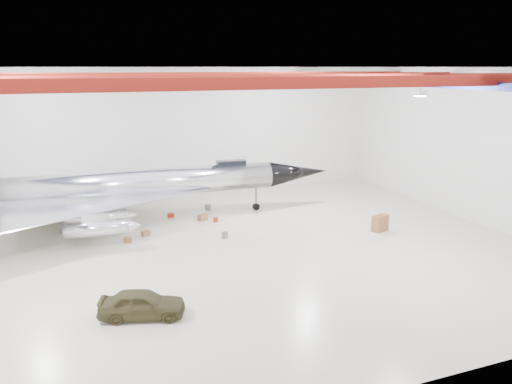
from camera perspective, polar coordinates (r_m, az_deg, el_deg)
name	(u,v)px	position (r m, az deg, el deg)	size (l,w,h in m)	color
floor	(207,254)	(30.53, -5.64, -7.11)	(40.00, 40.00, 0.00)	beige
wall_back	(158,134)	(43.49, -11.12, 6.57)	(40.00, 40.00, 0.00)	silver
wall_right	(475,146)	(39.17, 23.73, 4.83)	(30.00, 30.00, 0.00)	silver
ceiling	(202,67)	(28.47, -6.19, 14.00)	(40.00, 40.00, 0.00)	#0A0F38
ceiling_structure	(202,80)	(28.48, -6.15, 12.64)	(39.50, 29.50, 1.08)	maroon
jet_aircraft	(137,187)	(37.18, -13.44, 0.50)	(28.17, 16.91, 7.68)	silver
jeep	(142,304)	(23.58, -12.91, -12.35)	(1.55, 3.85, 1.31)	#3A361D
desk	(380,223)	(35.48, 14.00, -3.47)	(1.21, 0.61, 1.11)	brown
crate_ply	(128,240)	(33.33, -14.45, -5.35)	(0.48, 0.38, 0.33)	olive
toolbox_red	(171,215)	(38.16, -9.71, -2.63)	(0.44, 0.35, 0.31)	#A12210
engine_drum	(225,235)	(33.22, -3.58, -4.93)	(0.43, 0.43, 0.39)	#59595B
parts_bin	(203,217)	(37.09, -6.11, -2.90)	(0.62, 0.50, 0.43)	olive
crate_small	(63,231)	(36.60, -21.18, -4.19)	(0.36, 0.29, 0.25)	#59595B
tool_chest	(216,220)	(36.64, -4.64, -3.16)	(0.36, 0.36, 0.33)	#A12210
oil_barrel	(146,233)	(34.33, -12.50, -4.64)	(0.51, 0.41, 0.36)	olive
spares_box	(208,207)	(39.77, -5.52, -1.73)	(0.45, 0.45, 0.41)	#59595B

